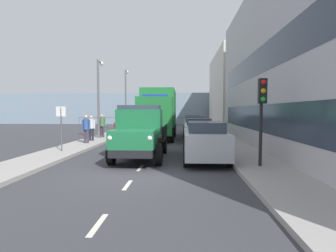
{
  "coord_description": "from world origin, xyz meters",
  "views": [
    {
      "loc": [
        -1.63,
        9.4,
        2.2
      ],
      "look_at": [
        -0.65,
        -8.92,
        1.19
      ],
      "focal_mm": 30.19,
      "sensor_mm": 36.0,
      "label": 1
    }
  ],
  "objects_px": {
    "car_white_kerbside_1": "(198,131)",
    "lamp_post_far": "(126,94)",
    "traffic_light_near": "(262,103)",
    "pedestrian_by_lamp": "(102,124)",
    "car_teal_kerbside_3": "(193,124)",
    "pedestrian_in_dark_coat": "(91,126)",
    "car_maroon_oppositeside_0": "(131,127)",
    "pedestrian_couple_b": "(86,127)",
    "truck_vintage_green": "(140,133)",
    "car_silver_kerbside_near": "(205,141)",
    "car_grey_kerbside_2": "(195,127)",
    "lorry_cargo_green": "(159,112)",
    "lamp_post_promenade": "(99,91)",
    "street_sign": "(61,121)",
    "pedestrian_couple_a": "(101,123)"
  },
  "relations": [
    {
      "from": "traffic_light_near",
      "to": "pedestrian_by_lamp",
      "type": "bearing_deg",
      "value": -49.99
    },
    {
      "from": "lorry_cargo_green",
      "to": "traffic_light_near",
      "type": "xyz_separation_m",
      "value": [
        -4.78,
        11.8,
        0.4
      ]
    },
    {
      "from": "car_grey_kerbside_2",
      "to": "pedestrian_couple_b",
      "type": "relative_size",
      "value": 2.59
    },
    {
      "from": "car_white_kerbside_1",
      "to": "lamp_post_far",
      "type": "xyz_separation_m",
      "value": [
        7.1,
        -12.48,
        3.07
      ]
    },
    {
      "from": "lorry_cargo_green",
      "to": "pedestrian_couple_b",
      "type": "bearing_deg",
      "value": 49.49
    },
    {
      "from": "car_silver_kerbside_near",
      "to": "traffic_light_near",
      "type": "height_order",
      "value": "traffic_light_near"
    },
    {
      "from": "lamp_post_promenade",
      "to": "lamp_post_far",
      "type": "distance_m",
      "value": 9.26
    },
    {
      "from": "car_teal_kerbside_3",
      "to": "pedestrian_in_dark_coat",
      "type": "relative_size",
      "value": 2.24
    },
    {
      "from": "lorry_cargo_green",
      "to": "pedestrian_in_dark_coat",
      "type": "bearing_deg",
      "value": 37.73
    },
    {
      "from": "pedestrian_couple_b",
      "to": "traffic_light_near",
      "type": "bearing_deg",
      "value": 142.11
    },
    {
      "from": "car_white_kerbside_1",
      "to": "pedestrian_in_dark_coat",
      "type": "xyz_separation_m",
      "value": [
        7.2,
        -1.13,
        0.26
      ]
    },
    {
      "from": "truck_vintage_green",
      "to": "street_sign",
      "type": "xyz_separation_m",
      "value": [
        4.22,
        -1.43,
        0.5
      ]
    },
    {
      "from": "truck_vintage_green",
      "to": "pedestrian_by_lamp",
      "type": "relative_size",
      "value": 3.22
    },
    {
      "from": "car_silver_kerbside_near",
      "to": "car_teal_kerbside_3",
      "type": "relative_size",
      "value": 1.17
    },
    {
      "from": "car_silver_kerbside_near",
      "to": "pedestrian_by_lamp",
      "type": "bearing_deg",
      "value": -51.35
    },
    {
      "from": "pedestrian_couple_b",
      "to": "pedestrian_by_lamp",
      "type": "bearing_deg",
      "value": -88.67
    },
    {
      "from": "car_silver_kerbside_near",
      "to": "car_maroon_oppositeside_0",
      "type": "distance_m",
      "value": 11.66
    },
    {
      "from": "car_grey_kerbside_2",
      "to": "truck_vintage_green",
      "type": "bearing_deg",
      "value": 74.46
    },
    {
      "from": "car_white_kerbside_1",
      "to": "car_teal_kerbside_3",
      "type": "distance_m",
      "value": 10.58
    },
    {
      "from": "car_white_kerbside_1",
      "to": "car_maroon_oppositeside_0",
      "type": "distance_m",
      "value": 7.16
    },
    {
      "from": "truck_vintage_green",
      "to": "pedestrian_couple_a",
      "type": "height_order",
      "value": "truck_vintage_green"
    },
    {
      "from": "car_maroon_oppositeside_0",
      "to": "lamp_post_far",
      "type": "height_order",
      "value": "lamp_post_far"
    },
    {
      "from": "lamp_post_far",
      "to": "pedestrian_in_dark_coat",
      "type": "bearing_deg",
      "value": 89.5
    },
    {
      "from": "car_grey_kerbside_2",
      "to": "lamp_post_far",
      "type": "xyz_separation_m",
      "value": [
        7.1,
        -7.36,
        3.07
      ]
    },
    {
      "from": "street_sign",
      "to": "pedestrian_in_dark_coat",
      "type": "bearing_deg",
      "value": -88.96
    },
    {
      "from": "car_white_kerbside_1",
      "to": "car_teal_kerbside_3",
      "type": "height_order",
      "value": "same"
    },
    {
      "from": "car_teal_kerbside_3",
      "to": "pedestrian_in_dark_coat",
      "type": "bearing_deg",
      "value": 52.73
    },
    {
      "from": "car_teal_kerbside_3",
      "to": "pedestrian_couple_b",
      "type": "height_order",
      "value": "pedestrian_couple_b"
    },
    {
      "from": "car_maroon_oppositeside_0",
      "to": "pedestrian_in_dark_coat",
      "type": "distance_m",
      "value": 4.34
    },
    {
      "from": "car_silver_kerbside_near",
      "to": "pedestrian_couple_b",
      "type": "height_order",
      "value": "pedestrian_couple_b"
    },
    {
      "from": "car_silver_kerbside_near",
      "to": "car_white_kerbside_1",
      "type": "relative_size",
      "value": 1.05
    },
    {
      "from": "car_maroon_oppositeside_0",
      "to": "car_silver_kerbside_near",
      "type": "bearing_deg",
      "value": 116.32
    },
    {
      "from": "truck_vintage_green",
      "to": "pedestrian_couple_b",
      "type": "height_order",
      "value": "truck_vintage_green"
    },
    {
      "from": "lamp_post_far",
      "to": "car_silver_kerbside_near",
      "type": "bearing_deg",
      "value": 111.55
    },
    {
      "from": "car_silver_kerbside_near",
      "to": "truck_vintage_green",
      "type": "bearing_deg",
      "value": -4.91
    },
    {
      "from": "car_silver_kerbside_near",
      "to": "lamp_post_far",
      "type": "relative_size",
      "value": 0.7
    },
    {
      "from": "car_maroon_oppositeside_0",
      "to": "pedestrian_by_lamp",
      "type": "distance_m",
      "value": 2.5
    },
    {
      "from": "truck_vintage_green",
      "to": "car_teal_kerbside_3",
      "type": "xyz_separation_m",
      "value": [
        -2.88,
        -15.82,
        -0.28
      ]
    },
    {
      "from": "pedestrian_couple_a",
      "to": "street_sign",
      "type": "xyz_separation_m",
      "value": [
        -0.57,
        8.8,
        0.55
      ]
    },
    {
      "from": "lamp_post_far",
      "to": "traffic_light_near",
      "type": "bearing_deg",
      "value": 114.43
    },
    {
      "from": "lorry_cargo_green",
      "to": "lamp_post_promenade",
      "type": "height_order",
      "value": "lamp_post_promenade"
    },
    {
      "from": "lorry_cargo_green",
      "to": "street_sign",
      "type": "xyz_separation_m",
      "value": [
        4.23,
        8.28,
        -0.39
      ]
    },
    {
      "from": "car_maroon_oppositeside_0",
      "to": "pedestrian_by_lamp",
      "type": "bearing_deg",
      "value": 38.62
    },
    {
      "from": "car_white_kerbside_1",
      "to": "lamp_post_far",
      "type": "height_order",
      "value": "lamp_post_far"
    },
    {
      "from": "pedestrian_by_lamp",
      "to": "lamp_post_promenade",
      "type": "xyz_separation_m",
      "value": [
        0.15,
        0.17,
        2.48
      ]
    },
    {
      "from": "car_teal_kerbside_3",
      "to": "lamp_post_promenade",
      "type": "distance_m",
      "value": 10.7
    },
    {
      "from": "car_maroon_oppositeside_0",
      "to": "lamp_post_promenade",
      "type": "relative_size",
      "value": 0.78
    },
    {
      "from": "car_silver_kerbside_near",
      "to": "pedestrian_by_lamp",
      "type": "distance_m",
      "value": 11.39
    },
    {
      "from": "pedestrian_in_dark_coat",
      "to": "pedestrian_by_lamp",
      "type": "bearing_deg",
      "value": -92.1
    },
    {
      "from": "lorry_cargo_green",
      "to": "car_white_kerbside_1",
      "type": "bearing_deg",
      "value": 122.75
    }
  ]
}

